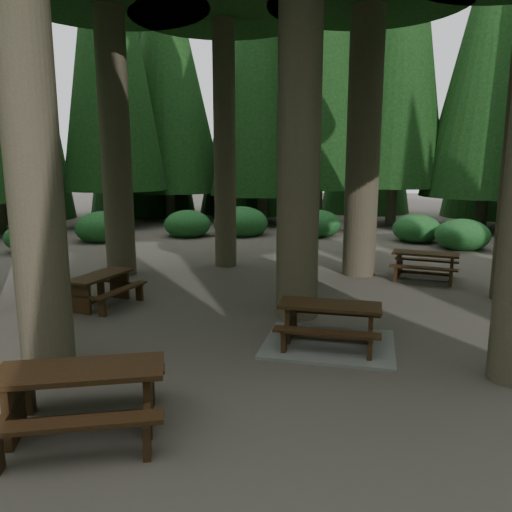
# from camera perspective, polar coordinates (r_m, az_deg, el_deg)

# --- Properties ---
(ground) EXTENTS (80.00, 80.00, 0.00)m
(ground) POSITION_cam_1_polar(r_m,az_deg,el_deg) (10.22, 0.06, -6.98)
(ground) COLOR #4C453E
(ground) RESTS_ON ground
(picnic_table_a) EXTENTS (2.39, 2.06, 0.74)m
(picnic_table_a) POSITION_cam_1_polar(r_m,az_deg,el_deg) (8.73, 8.36, -8.55)
(picnic_table_a) COLOR gray
(picnic_table_a) RESTS_ON ground
(picnic_table_b) EXTENTS (1.68, 1.90, 0.70)m
(picnic_table_b) POSITION_cam_1_polar(r_m,az_deg,el_deg) (11.39, -17.33, -3.17)
(picnic_table_b) COLOR black
(picnic_table_b) RESTS_ON ground
(picnic_table_d) EXTENTS (1.99, 1.76, 0.73)m
(picnic_table_d) POSITION_cam_1_polar(r_m,az_deg,el_deg) (14.01, 18.76, -0.61)
(picnic_table_d) COLOR black
(picnic_table_d) RESTS_ON ground
(picnic_table_e) EXTENTS (2.21, 1.96, 0.81)m
(picnic_table_e) POSITION_cam_1_polar(r_m,az_deg,el_deg) (6.26, -19.29, -14.29)
(picnic_table_e) COLOR black
(picnic_table_e) RESTS_ON ground
(shrub_ring) EXTENTS (23.86, 24.64, 1.49)m
(shrub_ring) POSITION_cam_1_polar(r_m,az_deg,el_deg) (10.77, 4.24, -3.85)
(shrub_ring) COLOR #1C5228
(shrub_ring) RESTS_ON ground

